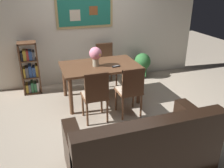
# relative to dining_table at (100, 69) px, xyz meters

# --- Properties ---
(ground_plane) EXTENTS (12.00, 12.00, 0.00)m
(ground_plane) POSITION_rel_dining_table_xyz_m (0.10, -0.59, -0.64)
(ground_plane) COLOR tan
(wall_back_with_painting) EXTENTS (5.20, 0.14, 2.60)m
(wall_back_with_painting) POSITION_rel_dining_table_xyz_m (0.10, 1.11, 0.67)
(wall_back_with_painting) COLOR silver
(wall_back_with_painting) RESTS_ON ground_plane
(dining_table) EXTENTS (1.46, 0.94, 0.73)m
(dining_table) POSITION_rel_dining_table_xyz_m (0.00, 0.00, 0.00)
(dining_table) COLOR brown
(dining_table) RESTS_ON ground_plane
(dining_chair_far_right) EXTENTS (0.40, 0.41, 0.91)m
(dining_chair_far_right) POSITION_rel_dining_table_xyz_m (0.35, 0.77, -0.10)
(dining_chair_far_right) COLOR brown
(dining_chair_far_right) RESTS_ON ground_plane
(dining_chair_near_left) EXTENTS (0.40, 0.41, 0.91)m
(dining_chair_near_left) POSITION_rel_dining_table_xyz_m (-0.30, -0.76, -0.10)
(dining_chair_near_left) COLOR brown
(dining_chair_near_left) RESTS_ON ground_plane
(dining_chair_near_right) EXTENTS (0.40, 0.41, 0.91)m
(dining_chair_near_right) POSITION_rel_dining_table_xyz_m (0.31, -0.77, -0.10)
(dining_chair_near_right) COLOR brown
(dining_chair_near_right) RESTS_ON ground_plane
(leather_couch) EXTENTS (1.80, 0.84, 0.84)m
(leather_couch) POSITION_rel_dining_table_xyz_m (-0.04, -1.99, -0.32)
(leather_couch) COLOR black
(leather_couch) RESTS_ON ground_plane
(bookshelf) EXTENTS (0.36, 0.28, 1.08)m
(bookshelf) POSITION_rel_dining_table_xyz_m (-1.28, 0.78, -0.13)
(bookshelf) COLOR brown
(bookshelf) RESTS_ON ground_plane
(potted_ivy) EXTENTS (0.40, 0.40, 0.61)m
(potted_ivy) POSITION_rel_dining_table_xyz_m (1.28, 0.80, -0.28)
(potted_ivy) COLOR #4C4742
(potted_ivy) RESTS_ON ground_plane
(flower_vase) EXTENTS (0.24, 0.23, 0.36)m
(flower_vase) POSITION_rel_dining_table_xyz_m (-0.09, -0.04, 0.31)
(flower_vase) COLOR tan
(flower_vase) RESTS_ON dining_table
(tv_remote) EXTENTS (0.16, 0.07, 0.02)m
(tv_remote) POSITION_rel_dining_table_xyz_m (0.25, -0.21, 0.10)
(tv_remote) COLOR black
(tv_remote) RESTS_ON dining_table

